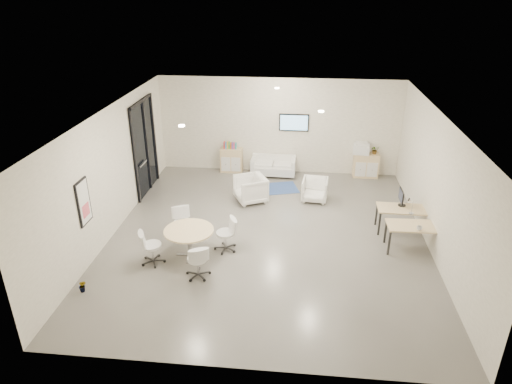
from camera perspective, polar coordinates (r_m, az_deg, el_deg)
The scene contains 21 objects.
room_shell at distance 11.13m, azimuth 1.55°, elevation 1.65°, with size 9.60×10.60×4.80m.
glass_door at distance 14.27m, azimuth -13.75°, elevation 5.81°, with size 0.09×1.90×2.85m.
artwork at distance 10.77m, azimuth -20.75°, elevation -1.20°, with size 0.05×0.54×1.04m.
wall_tv at distance 15.27m, azimuth 4.76°, elevation 8.64°, with size 0.98×0.06×0.58m.
ceiling_spots at distance 11.43m, azimuth 0.95°, elevation 10.64°, with size 3.14×4.14×0.03m.
sideboard_left at distance 15.69m, azimuth -3.08°, elevation 4.00°, with size 0.74×0.39×0.83m.
sideboard_right at distance 15.67m, azimuth 13.56°, elevation 3.27°, with size 0.82×0.40×0.82m.
books at distance 15.52m, azimuth -3.26°, elevation 5.83°, with size 0.43×0.14×0.22m.
printer at distance 15.45m, azimuth 13.06°, elevation 5.33°, with size 0.59×0.51×0.37m.
loveseat at distance 15.44m, azimuth 2.19°, elevation 3.21°, with size 1.49×0.78×0.55m.
blue_rug at distance 14.49m, azimuth 2.45°, elevation 0.45°, with size 1.37×0.91×0.01m, color #2F4691.
armchair_left at distance 13.49m, azimuth -0.70°, elevation 0.53°, with size 0.84×0.79×0.86m, color white.
armchair_right at distance 13.68m, azimuth 7.36°, elevation 0.41°, with size 0.73×0.69×0.75m, color white.
desk_rear at distance 12.38m, azimuth 17.84°, elevation -2.21°, with size 1.29×0.66×0.67m.
desk_front at distance 11.60m, azimuth 19.20°, elevation -4.25°, with size 1.32×0.69×0.68m.
monitor at distance 12.38m, azimuth 17.71°, elevation -0.64°, with size 0.20×0.50×0.44m.
round_table at distance 10.83m, azimuth -8.38°, elevation -5.09°, with size 1.17×1.17×0.71m.
meeting_chairs at distance 10.94m, azimuth -8.31°, elevation -6.07°, with size 2.36×2.36×0.82m.
plant_cabinet at distance 15.53m, azimuth 14.64°, elevation 5.02°, with size 0.25×0.28×0.22m, color #3F7F3F.
plant_floor at distance 10.51m, azimuth -20.80°, elevation -11.29°, with size 0.16×0.29×0.13m, color #3F7F3F.
cup at distance 11.36m, azimuth 19.76°, elevation -4.23°, with size 0.13×0.10×0.13m, color white.
Camera 1 is at (0.74, -10.21, 5.97)m, focal length 32.00 mm.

